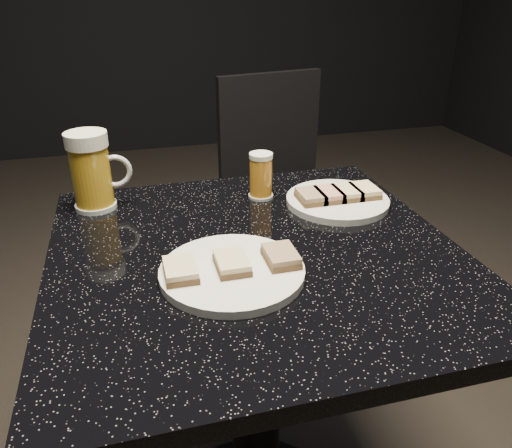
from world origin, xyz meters
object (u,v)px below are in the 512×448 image
at_px(plate_large, 232,272).
at_px(beer_mug, 92,171).
at_px(table, 256,358).
at_px(plate_small, 337,201).
at_px(beer_tumbler, 261,176).
at_px(chair, 283,182).

height_order(plate_large, beer_mug, beer_mug).
bearing_deg(table, plate_small, 33.97).
bearing_deg(beer_mug, table, -43.60).
height_order(plate_small, beer_tumbler, beer_tumbler).
height_order(plate_large, chair, chair).
xyz_separation_m(plate_small, beer_mug, (-0.48, 0.11, 0.07)).
distance_m(plate_large, chair, 1.07).
bearing_deg(plate_large, beer_mug, 122.82).
bearing_deg(plate_large, plate_small, 38.28).
bearing_deg(beer_mug, beer_tumbler, -5.98).
bearing_deg(table, beer_mug, 136.40).
xyz_separation_m(plate_small, chair, (0.13, 0.75, -0.26)).
distance_m(table, chair, 0.96).
height_order(table, beer_tumbler, beer_tumbler).
height_order(beer_mug, chair, beer_mug).
bearing_deg(chair, table, -111.01).
bearing_deg(beer_mug, chair, 46.18).
bearing_deg(table, plate_large, -129.47).
distance_m(plate_large, table, 0.27).
relative_size(plate_large, beer_mug, 1.46).
distance_m(beer_tumbler, chair, 0.79).
bearing_deg(plate_small, table, -146.03).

